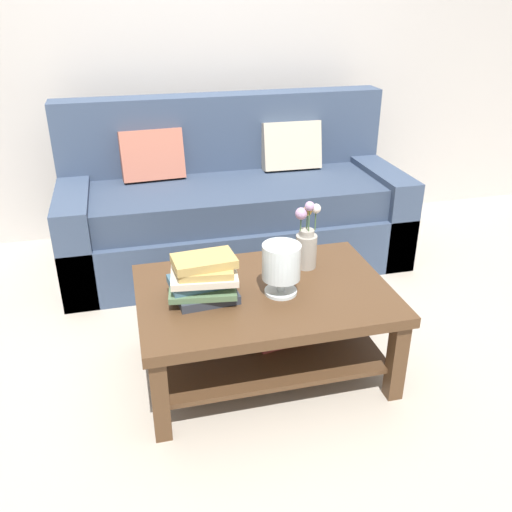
{
  "coord_description": "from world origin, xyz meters",
  "views": [
    {
      "loc": [
        -0.58,
        -2.42,
        1.7
      ],
      "look_at": [
        -0.01,
        -0.15,
        0.55
      ],
      "focal_mm": 38.52,
      "sensor_mm": 36.0,
      "label": 1
    }
  ],
  "objects_px": {
    "book_stack_main": "(204,279)",
    "couch": "(233,207)",
    "glass_hurricane_vase": "(281,264)",
    "flower_pitcher": "(306,242)",
    "coffee_table": "(265,312)"
  },
  "relations": [
    {
      "from": "couch",
      "to": "glass_hurricane_vase",
      "type": "distance_m",
      "value": 1.34
    },
    {
      "from": "book_stack_main",
      "to": "glass_hurricane_vase",
      "type": "distance_m",
      "value": 0.35
    },
    {
      "from": "coffee_table",
      "to": "flower_pitcher",
      "type": "distance_m",
      "value": 0.4
    },
    {
      "from": "couch",
      "to": "flower_pitcher",
      "type": "xyz_separation_m",
      "value": [
        0.14,
        -1.1,
        0.22
      ]
    },
    {
      "from": "glass_hurricane_vase",
      "to": "flower_pitcher",
      "type": "height_order",
      "value": "flower_pitcher"
    },
    {
      "from": "book_stack_main",
      "to": "flower_pitcher",
      "type": "height_order",
      "value": "flower_pitcher"
    },
    {
      "from": "couch",
      "to": "coffee_table",
      "type": "bearing_deg",
      "value": -95.23
    },
    {
      "from": "couch",
      "to": "book_stack_main",
      "type": "relative_size",
      "value": 6.8
    },
    {
      "from": "book_stack_main",
      "to": "glass_hurricane_vase",
      "type": "relative_size",
      "value": 1.36
    },
    {
      "from": "couch",
      "to": "book_stack_main",
      "type": "distance_m",
      "value": 1.35
    },
    {
      "from": "couch",
      "to": "coffee_table",
      "type": "xyz_separation_m",
      "value": [
        -0.12,
        -1.27,
        -0.04
      ]
    },
    {
      "from": "couch",
      "to": "book_stack_main",
      "type": "height_order",
      "value": "couch"
    },
    {
      "from": "glass_hurricane_vase",
      "to": "coffee_table",
      "type": "bearing_deg",
      "value": 140.58
    },
    {
      "from": "book_stack_main",
      "to": "couch",
      "type": "bearing_deg",
      "value": 72.81
    },
    {
      "from": "glass_hurricane_vase",
      "to": "flower_pitcher",
      "type": "relative_size",
      "value": 0.69
    }
  ]
}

